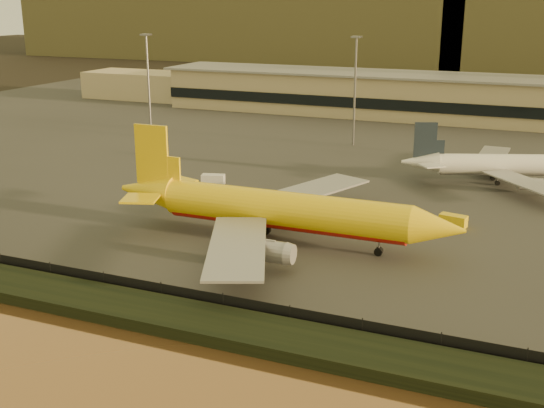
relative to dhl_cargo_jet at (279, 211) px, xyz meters
The scene contains 11 objects.
ground 12.02m from the dhl_cargo_jet, 84.39° to the right, with size 900.00×900.00×0.00m, color black.
embankment 28.26m from the dhl_cargo_jet, 87.80° to the right, with size 320.00×7.00×1.40m, color black.
tarmac 84.21m from the dhl_cargo_jet, 89.27° to the left, with size 320.00×220.00×0.20m, color #2D2D2D.
perimeter_fence 24.22m from the dhl_cargo_jet, 87.43° to the right, with size 300.00×0.05×2.20m, color black.
terminal_building 115.41m from the dhl_cargo_jet, 96.69° to the left, with size 202.00×25.00×12.60m.
apron_light_masts 66.93m from the dhl_cargo_jet, 75.92° to the left, with size 152.20×12.20×25.40m.
distant_hills 330.72m from the dhl_cargo_jet, 93.42° to the left, with size 470.00×160.00×70.00m.
dhl_cargo_jet is the anchor object (origin of this frame).
white_narrowbody_jet 54.53m from the dhl_cargo_jet, 59.36° to the left, with size 38.85×36.77×11.55m.
gse_vehicle_yellow 28.09m from the dhl_cargo_jet, 36.83° to the left, with size 4.07×1.83×1.83m, color yellow.
gse_vehicle_white 33.80m from the dhl_cargo_jet, 133.70° to the left, with size 4.29×1.93×1.93m, color silver.
Camera 1 is at (33.87, -75.01, 34.05)m, focal length 45.00 mm.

